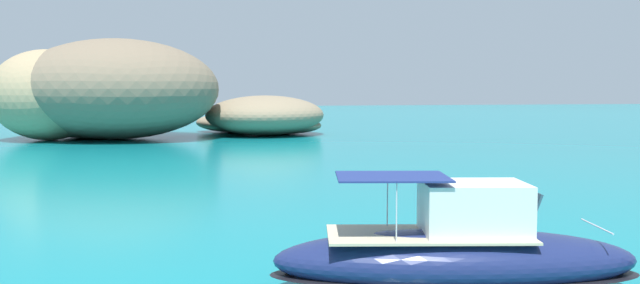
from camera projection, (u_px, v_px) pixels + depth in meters
name	position (u px, v px, depth m)	size (l,w,h in m)	color
islet_large	(98.00, 95.00, 66.06)	(26.13, 25.15, 9.48)	#756651
islet_small	(263.00, 118.00, 72.67)	(17.45, 19.99, 4.09)	#84755B
motorboat_navy	(456.00, 254.00, 16.03)	(8.94, 4.38, 2.69)	navy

